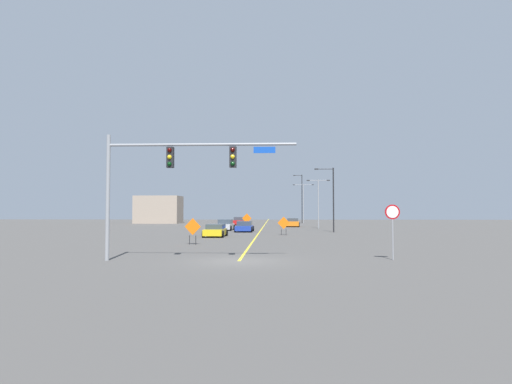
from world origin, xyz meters
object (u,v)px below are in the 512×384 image
(construction_sign_median_near, at_px, (193,228))
(car_blue_passing, at_px, (244,227))
(street_lamp_near_left, at_px, (318,199))
(construction_sign_median_far, at_px, (247,219))
(car_red_far, at_px, (239,221))
(street_lamp_mid_right, at_px, (332,196))
(street_lamp_far_left, at_px, (301,197))
(car_yellow_near, at_px, (215,231))
(car_orange_mid, at_px, (293,223))
(construction_sign_left_shoulder, at_px, (284,224))
(traffic_signal_assembly, at_px, (170,168))
(stop_sign, at_px, (393,221))
(street_lamp_mid_left, at_px, (303,200))
(car_silver_distant, at_px, (225,225))

(construction_sign_median_near, height_order, car_blue_passing, construction_sign_median_near)
(construction_sign_median_near, bearing_deg, street_lamp_near_left, 67.70)
(street_lamp_near_left, height_order, construction_sign_median_far, street_lamp_near_left)
(car_red_far, bearing_deg, street_lamp_mid_right, -62.79)
(street_lamp_near_left, height_order, construction_sign_median_near, street_lamp_near_left)
(street_lamp_far_left, distance_m, car_yellow_near, 48.48)
(construction_sign_median_far, xyz_separation_m, car_red_far, (-2.44, 15.57, -0.68))
(street_lamp_far_left, bearing_deg, car_orange_mid, -97.45)
(street_lamp_far_left, xyz_separation_m, car_orange_mid, (-2.62, -19.99, -4.73))
(construction_sign_left_shoulder, relative_size, car_orange_mid, 0.42)
(street_lamp_far_left, relative_size, car_yellow_near, 2.50)
(street_lamp_far_left, relative_size, construction_sign_median_near, 5.05)
(car_red_far, xyz_separation_m, car_blue_passing, (2.73, -24.65, -0.08))
(construction_sign_median_near, bearing_deg, traffic_signal_assembly, -85.55)
(stop_sign, distance_m, car_yellow_near, 22.77)
(street_lamp_mid_left, relative_size, car_yellow_near, 2.00)
(street_lamp_mid_right, relative_size, car_blue_passing, 1.82)
(street_lamp_mid_right, relative_size, car_silver_distant, 1.74)
(stop_sign, distance_m, street_lamp_near_left, 39.81)
(construction_sign_median_near, bearing_deg, street_lamp_mid_left, 77.92)
(stop_sign, bearing_deg, traffic_signal_assembly, -175.84)
(car_yellow_near, distance_m, car_orange_mid, 28.28)
(construction_sign_median_near, height_order, construction_sign_left_shoulder, construction_sign_median_near)
(construction_sign_median_far, relative_size, car_yellow_near, 0.54)
(street_lamp_near_left, xyz_separation_m, construction_sign_median_near, (-12.35, -30.12, -2.98))
(car_silver_distant, bearing_deg, street_lamp_near_left, 25.71)
(street_lamp_mid_left, distance_m, car_silver_distant, 34.25)
(construction_sign_left_shoulder, xyz_separation_m, car_orange_mid, (1.96, 24.07, -0.53))
(street_lamp_near_left, distance_m, street_lamp_mid_right, 10.93)
(stop_sign, height_order, car_yellow_near, stop_sign)
(street_lamp_far_left, xyz_separation_m, car_yellow_near, (-11.24, -46.92, -4.79))
(street_lamp_mid_left, relative_size, car_orange_mid, 1.73)
(street_lamp_far_left, height_order, construction_sign_left_shoulder, street_lamp_far_left)
(street_lamp_mid_left, relative_size, construction_sign_median_far, 3.70)
(construction_sign_median_far, height_order, car_red_far, construction_sign_median_far)
(traffic_signal_assembly, bearing_deg, street_lamp_far_left, 80.88)
(street_lamp_near_left, bearing_deg, traffic_signal_assembly, -105.88)
(stop_sign, bearing_deg, car_orange_mid, 93.86)
(construction_sign_median_far, distance_m, car_orange_mid, 10.27)
(construction_sign_left_shoulder, xyz_separation_m, car_silver_distant, (-7.34, 11.33, -0.54))
(construction_sign_median_far, relative_size, car_silver_distant, 0.49)
(street_lamp_near_left, distance_m, construction_sign_median_near, 32.69)
(traffic_signal_assembly, bearing_deg, car_yellow_near, 91.28)
(street_lamp_mid_left, bearing_deg, stop_sign, -89.84)
(construction_sign_left_shoulder, bearing_deg, street_lamp_mid_left, 83.51)
(traffic_signal_assembly, relative_size, street_lamp_far_left, 0.97)
(construction_sign_median_near, bearing_deg, stop_sign, -38.47)
(street_lamp_mid_left, height_order, car_silver_distant, street_lamp_mid_left)
(traffic_signal_assembly, xyz_separation_m, stop_sign, (11.30, 0.82, -2.70))
(stop_sign, xyz_separation_m, street_lamp_mid_right, (0.72, 28.83, 2.26))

